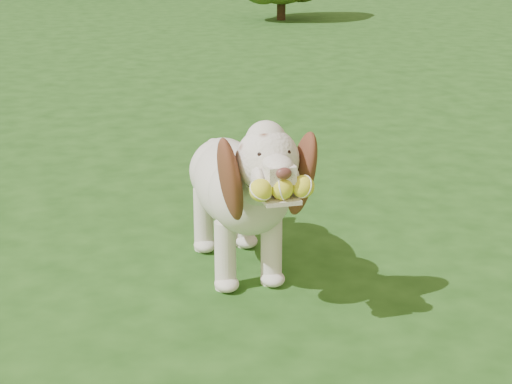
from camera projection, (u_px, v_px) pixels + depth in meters
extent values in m
plane|color=#1A4112|center=(320.00, 236.00, 4.23)|extent=(80.00, 80.00, 0.00)
ellipsoid|color=silver|center=(235.00, 184.00, 3.77)|extent=(0.36, 0.68, 0.36)
ellipsoid|color=silver|center=(250.00, 194.00, 3.53)|extent=(0.35, 0.35, 0.34)
ellipsoid|color=silver|center=(223.00, 171.00, 3.99)|extent=(0.32, 0.32, 0.31)
cylinder|color=silver|center=(258.00, 182.00, 3.38)|extent=(0.19, 0.28, 0.27)
sphere|color=silver|center=(267.00, 160.00, 3.22)|extent=(0.25, 0.25, 0.24)
sphere|color=silver|center=(266.00, 141.00, 3.21)|extent=(0.16, 0.16, 0.16)
cube|color=silver|center=(278.00, 171.00, 3.09)|extent=(0.10, 0.14, 0.07)
ellipsoid|color=#592D28|center=(284.00, 174.00, 3.02)|extent=(0.06, 0.04, 0.04)
cube|color=silver|center=(279.00, 198.00, 3.11)|extent=(0.13, 0.15, 0.02)
ellipsoid|color=brown|center=(230.00, 180.00, 3.21)|extent=(0.14, 0.23, 0.37)
ellipsoid|color=brown|center=(302.00, 174.00, 3.28)|extent=(0.14, 0.23, 0.37)
cylinder|color=silver|center=(216.00, 155.00, 4.11)|extent=(0.06, 0.17, 0.13)
cylinder|color=silver|center=(225.00, 255.00, 3.61)|extent=(0.09, 0.09, 0.30)
cylinder|color=silver|center=(271.00, 251.00, 3.66)|extent=(0.09, 0.09, 0.30)
cylinder|color=silver|center=(204.00, 219.00, 4.02)|extent=(0.09, 0.09, 0.30)
cylinder|color=silver|center=(245.00, 215.00, 4.07)|extent=(0.09, 0.09, 0.30)
sphere|color=yellow|center=(261.00, 190.00, 3.04)|extent=(0.08, 0.08, 0.08)
sphere|color=yellow|center=(282.00, 188.00, 3.06)|extent=(0.08, 0.08, 0.08)
sphere|color=yellow|center=(303.00, 187.00, 3.08)|extent=(0.08, 0.08, 0.08)
cylinder|color=#382314|center=(281.00, 6.00, 11.81)|extent=(0.12, 0.12, 0.39)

